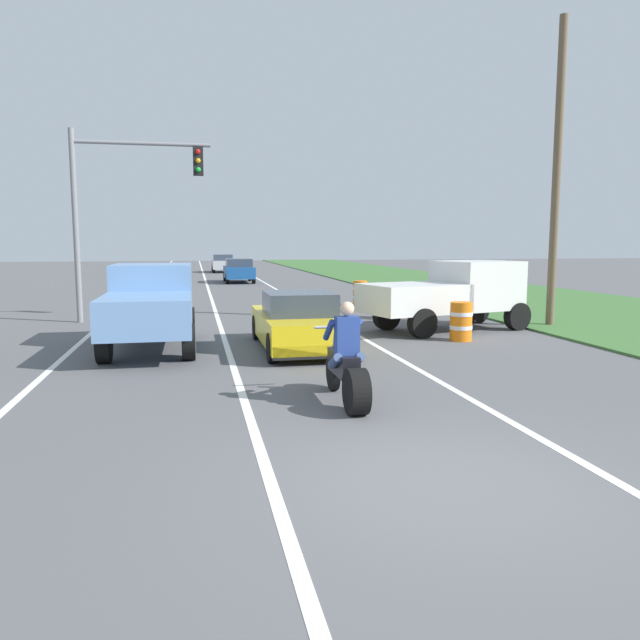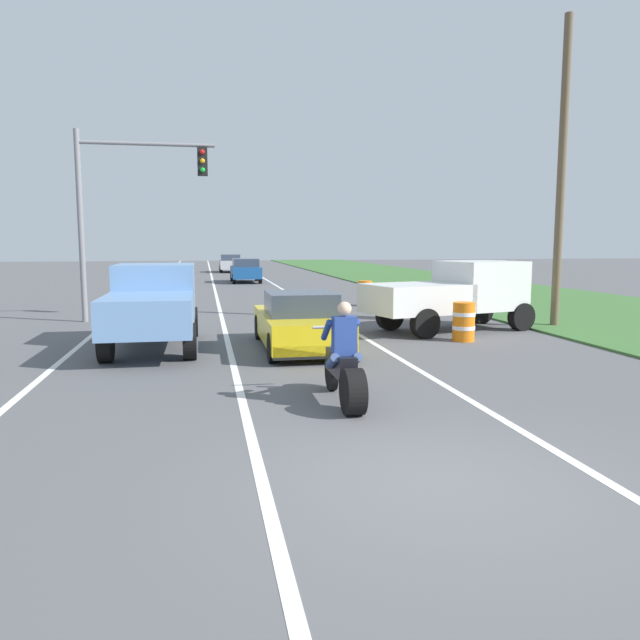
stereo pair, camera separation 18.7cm
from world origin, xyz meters
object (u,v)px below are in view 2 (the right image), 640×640
at_px(construction_barrel_nearest, 464,322).
at_px(traffic_light_mast_near, 123,196).
at_px(motorcycle_with_rider, 344,367).
at_px(distant_car_far_ahead, 246,270).
at_px(pickup_truck_left_lane_light_blue, 153,302).
at_px(sports_car_yellow, 300,323).
at_px(construction_barrel_mid, 390,303).
at_px(distant_car_further_ahead, 230,263).
at_px(pickup_truck_right_shoulder_white, 454,292).
at_px(construction_barrel_far, 365,293).

bearing_deg(construction_barrel_nearest, traffic_light_mast_near, 146.84).
xyz_separation_m(motorcycle_with_rider, distant_car_far_ahead, (0.48, 29.83, 0.18)).
xyz_separation_m(motorcycle_with_rider, pickup_truck_left_lane_light_blue, (-3.32, 5.84, 0.51)).
distance_m(sports_car_yellow, construction_barrel_mid, 6.61).
height_order(pickup_truck_left_lane_light_blue, distant_car_further_ahead, pickup_truck_left_lane_light_blue).
xyz_separation_m(pickup_truck_left_lane_light_blue, traffic_light_mast_near, (-1.26, 5.52, 2.87)).
height_order(motorcycle_with_rider, sports_car_yellow, motorcycle_with_rider).
height_order(pickup_truck_left_lane_light_blue, distant_car_far_ahead, pickup_truck_left_lane_light_blue).
distance_m(construction_barrel_mid, distant_car_further_ahead, 33.24).
bearing_deg(construction_barrel_nearest, pickup_truck_right_shoulder_white, 74.39).
bearing_deg(construction_barrel_mid, pickup_truck_right_shoulder_white, -72.62).
xyz_separation_m(pickup_truck_right_shoulder_white, construction_barrel_far, (-0.74, 7.13, -0.60)).
xyz_separation_m(traffic_light_mast_near, construction_barrel_mid, (8.55, -0.93, -3.47)).
distance_m(motorcycle_with_rider, pickup_truck_left_lane_light_blue, 6.73).
height_order(motorcycle_with_rider, pickup_truck_left_lane_light_blue, pickup_truck_left_lane_light_blue).
xyz_separation_m(construction_barrel_nearest, distant_car_far_ahead, (-3.93, 24.35, 0.27)).
bearing_deg(construction_barrel_mid, construction_barrel_nearest, -84.86).
xyz_separation_m(motorcycle_with_rider, distant_car_further_ahead, (0.11, 43.44, 0.18)).
relative_size(traffic_light_mast_near, construction_barrel_far, 6.00).
xyz_separation_m(motorcycle_with_rider, construction_barrel_far, (4.19, 14.47, -0.09)).
xyz_separation_m(pickup_truck_left_lane_light_blue, construction_barrel_nearest, (7.73, -0.36, -0.60)).
bearing_deg(distant_car_further_ahead, construction_barrel_far, -81.98).
bearing_deg(construction_barrel_nearest, construction_barrel_far, 91.40).
bearing_deg(construction_barrel_far, construction_barrel_mid, -93.18).
bearing_deg(construction_barrel_nearest, sports_car_yellow, -174.49).
bearing_deg(construction_barrel_far, pickup_truck_left_lane_light_blue, -131.03).
height_order(sports_car_yellow, pickup_truck_left_lane_light_blue, pickup_truck_left_lane_light_blue).
xyz_separation_m(pickup_truck_left_lane_light_blue, distant_car_far_ahead, (3.80, 24.00, -0.33)).
bearing_deg(distant_car_far_ahead, construction_barrel_far, -76.42).
bearing_deg(distant_car_further_ahead, construction_barrel_mid, -83.33).
relative_size(construction_barrel_nearest, construction_barrel_far, 1.00).
bearing_deg(pickup_truck_right_shoulder_white, construction_barrel_far, 95.93).
bearing_deg(motorcycle_with_rider, construction_barrel_mid, 69.16).
distance_m(motorcycle_with_rider, distant_car_further_ahead, 43.44).
bearing_deg(construction_barrel_mid, sports_car_yellow, -125.84).
bearing_deg(construction_barrel_mid, motorcycle_with_rider, -110.84).
relative_size(construction_barrel_mid, construction_barrel_far, 1.00).
height_order(motorcycle_with_rider, distant_car_far_ahead, motorcycle_with_rider).
bearing_deg(construction_barrel_mid, construction_barrel_far, 86.82).
distance_m(pickup_truck_right_shoulder_white, distant_car_far_ahead, 22.93).
bearing_deg(pickup_truck_right_shoulder_white, motorcycle_with_rider, -123.90).
relative_size(pickup_truck_left_lane_light_blue, distant_car_far_ahead, 1.20).
height_order(sports_car_yellow, traffic_light_mast_near, traffic_light_mast_near).
relative_size(pickup_truck_right_shoulder_white, construction_barrel_mid, 5.14).
distance_m(sports_car_yellow, distant_car_further_ahead, 38.38).
xyz_separation_m(sports_car_yellow, construction_barrel_nearest, (4.31, 0.42, -0.13)).
relative_size(construction_barrel_mid, distant_car_further_ahead, 0.25).
distance_m(pickup_truck_right_shoulder_white, traffic_light_mast_near, 10.72).
relative_size(sports_car_yellow, construction_barrel_mid, 4.30).
distance_m(construction_barrel_mid, construction_barrel_far, 4.05).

